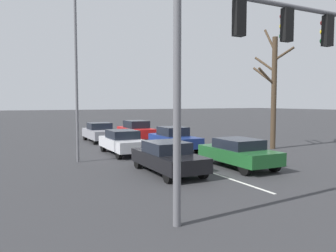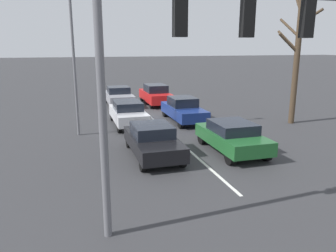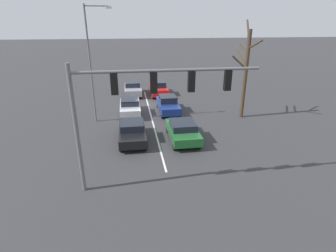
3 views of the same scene
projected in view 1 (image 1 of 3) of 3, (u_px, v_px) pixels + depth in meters
ground_plane at (138, 148)px, 22.37m from camera, size 240.00×240.00×0.00m
lane_stripe_left_divider at (159, 155)px, 19.41m from camera, size 0.12×18.66×0.01m
car_darkgreen_leftlane_front at (238, 152)px, 15.58m from camera, size 1.91×4.15×1.39m
car_black_midlane_front at (168, 157)px, 14.38m from camera, size 1.83×4.27×1.38m
car_navy_leftlane_second at (174, 139)px, 21.29m from camera, size 1.74×4.49×1.51m
car_silver_midlane_second at (123, 142)px, 19.62m from camera, size 1.77×4.34×1.45m
car_red_leftlane_third at (136, 130)px, 26.89m from camera, size 1.78×4.61×1.62m
car_gray_midlane_third at (100, 132)px, 25.92m from camera, size 1.88×4.35×1.50m
traffic_signal_gantry at (270, 44)px, 9.28m from camera, size 8.69×0.37×6.32m
street_lamp_right_shoulder at (80, 61)px, 16.78m from camera, size 2.05×0.24×9.19m
bare_tree_near at (273, 87)px, 21.81m from camera, size 1.97×3.08×8.12m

